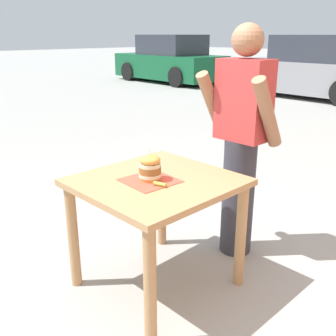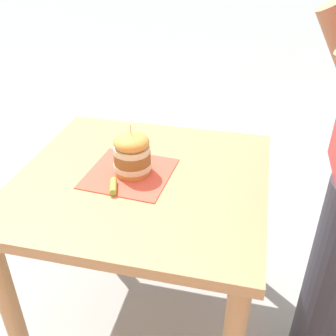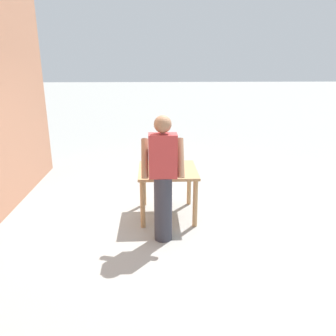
{
  "view_description": "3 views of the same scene",
  "coord_description": "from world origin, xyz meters",
  "px_view_note": "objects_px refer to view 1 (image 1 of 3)",
  "views": [
    {
      "loc": [
        1.7,
        -1.54,
        1.62
      ],
      "look_at": [
        0.0,
        0.1,
        0.81
      ],
      "focal_mm": 42.0,
      "sensor_mm": 36.0,
      "label": 1
    },
    {
      "loc": [
        1.16,
        0.37,
        1.55
      ],
      "look_at": [
        0.0,
        0.1,
        0.81
      ],
      "focal_mm": 42.0,
      "sensor_mm": 36.0,
      "label": 2
    },
    {
      "loc": [
        0.23,
        4.73,
        2.29
      ],
      "look_at": [
        0.0,
        0.1,
        0.81
      ],
      "focal_mm": 35.0,
      "sensor_mm": 36.0,
      "label": 3
    }
  ],
  "objects_px": {
    "pickle_spear": "(160,184)",
    "parked_car_mid_block": "(313,70)",
    "sandwich": "(150,167)",
    "diner_across_table": "(241,141)",
    "parked_car_far_end": "(169,61)",
    "patio_table": "(157,199)"
  },
  "relations": [
    {
      "from": "sandwich",
      "to": "diner_across_table",
      "type": "relative_size",
      "value": 0.12
    },
    {
      "from": "sandwich",
      "to": "pickle_spear",
      "type": "bearing_deg",
      "value": -14.7
    },
    {
      "from": "diner_across_table",
      "to": "parked_car_far_end",
      "type": "height_order",
      "value": "diner_across_table"
    },
    {
      "from": "sandwich",
      "to": "diner_across_table",
      "type": "bearing_deg",
      "value": 81.74
    },
    {
      "from": "patio_table",
      "to": "parked_car_far_end",
      "type": "height_order",
      "value": "parked_car_far_end"
    },
    {
      "from": "patio_table",
      "to": "parked_car_far_end",
      "type": "distance_m",
      "value": 11.97
    },
    {
      "from": "parked_car_mid_block",
      "to": "parked_car_far_end",
      "type": "xyz_separation_m",
      "value": [
        -5.19,
        -0.27,
        0.0
      ]
    },
    {
      "from": "sandwich",
      "to": "pickle_spear",
      "type": "distance_m",
      "value": 0.14
    },
    {
      "from": "pickle_spear",
      "to": "parked_car_far_end",
      "type": "xyz_separation_m",
      "value": [
        -8.61,
        8.49,
        -0.05
      ]
    },
    {
      "from": "pickle_spear",
      "to": "parked_car_mid_block",
      "type": "relative_size",
      "value": 0.02
    },
    {
      "from": "parked_car_far_end",
      "to": "parked_car_mid_block",
      "type": "bearing_deg",
      "value": 2.99
    },
    {
      "from": "diner_across_table",
      "to": "parked_car_mid_block",
      "type": "height_order",
      "value": "diner_across_table"
    },
    {
      "from": "pickle_spear",
      "to": "parked_car_far_end",
      "type": "bearing_deg",
      "value": 135.43
    },
    {
      "from": "pickle_spear",
      "to": "diner_across_table",
      "type": "bearing_deg",
      "value": 90.73
    },
    {
      "from": "patio_table",
      "to": "pickle_spear",
      "type": "height_order",
      "value": "pickle_spear"
    },
    {
      "from": "patio_table",
      "to": "parked_car_mid_block",
      "type": "xyz_separation_m",
      "value": [
        -3.32,
        8.69,
        0.1
      ]
    },
    {
      "from": "sandwich",
      "to": "parked_car_mid_block",
      "type": "height_order",
      "value": "parked_car_mid_block"
    },
    {
      "from": "diner_across_table",
      "to": "parked_car_mid_block",
      "type": "relative_size",
      "value": 0.4
    },
    {
      "from": "sandwich",
      "to": "diner_across_table",
      "type": "xyz_separation_m",
      "value": [
        0.11,
        0.78,
        0.04
      ]
    },
    {
      "from": "parked_car_mid_block",
      "to": "parked_car_far_end",
      "type": "distance_m",
      "value": 5.2
    },
    {
      "from": "pickle_spear",
      "to": "diner_across_table",
      "type": "distance_m",
      "value": 0.82
    },
    {
      "from": "pickle_spear",
      "to": "parked_car_mid_block",
      "type": "bearing_deg",
      "value": 111.35
    }
  ]
}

